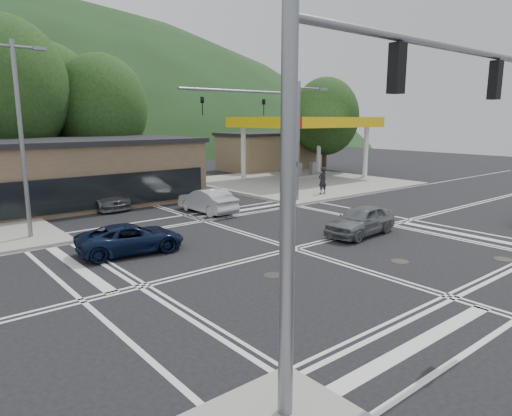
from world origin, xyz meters
TOP-DOWN VIEW (x-y plane):
  - ground at (0.00, 0.00)m, footprint 120.00×120.00m
  - sidewalk_ne at (15.00, 15.00)m, footprint 16.00×16.00m
  - gas_station_canopy at (16.99, 15.99)m, footprint 12.32×8.34m
  - convenience_store at (20.00, 25.00)m, footprint 10.00×6.00m
  - commercial_row at (-8.00, 17.00)m, footprint 24.00×8.00m
  - tree_n_b at (-6.00, 24.00)m, footprint 9.00×9.00m
  - tree_n_c at (1.00, 24.00)m, footprint 7.60×7.60m
  - tree_n_e at (-2.00, 28.00)m, footprint 8.40×8.40m
  - tree_ne at (24.00, 20.00)m, footprint 7.20×7.20m
  - streetlight_nw at (-8.44, 9.00)m, footprint 2.50×0.25m
  - signal_mast_ne at (6.95, 8.20)m, footprint 11.65×0.30m
  - signal_mast_sw at (-6.39, -8.20)m, footprint 9.14×0.28m
  - car_blue_west at (-5.74, 3.99)m, footprint 4.70×2.66m
  - car_grey_center at (4.21, -0.30)m, footprint 4.40×2.10m
  - car_queue_a at (1.43, 9.00)m, footprint 1.58×4.47m
  - car_queue_b at (1.00, 18.07)m, footprint 2.51×5.22m
  - car_northbound at (-3.01, 14.65)m, footprint 2.51×5.31m
  - pedestrian at (11.42, 8.77)m, footprint 0.75×0.52m

SIDE VIEW (x-z plane):
  - ground at x=0.00m, z-range 0.00..0.00m
  - sidewalk_ne at x=15.00m, z-range 0.00..0.15m
  - car_blue_west at x=-5.74m, z-range 0.00..1.24m
  - car_grey_center at x=4.21m, z-range 0.00..1.45m
  - car_queue_a at x=1.43m, z-range 0.00..1.47m
  - car_northbound at x=-3.01m, z-range 0.00..1.50m
  - car_queue_b at x=1.00m, z-range 0.00..1.72m
  - pedestrian at x=11.42m, z-range 0.15..2.12m
  - convenience_store at x=20.00m, z-range 0.00..3.80m
  - commercial_row at x=-8.00m, z-range 0.00..4.00m
  - gas_station_canopy at x=16.99m, z-range 2.17..7.92m
  - streetlight_nw at x=-8.44m, z-range 0.55..9.55m
  - signal_mast_ne at x=6.95m, z-range 1.07..9.07m
  - signal_mast_sw at x=-6.39m, z-range 1.12..9.12m
  - tree_ne at x=24.00m, z-range 0.85..10.84m
  - tree_n_c at x=1.00m, z-range 1.06..11.93m
  - tree_n_e at x=-2.00m, z-range 1.15..13.13m
  - tree_n_b at x=-6.00m, z-range 1.30..14.28m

